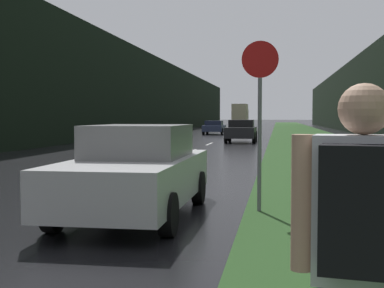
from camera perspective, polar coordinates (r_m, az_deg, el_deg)
grass_verge at (r=38.92m, az=12.70°, el=0.40°), size 6.00×240.00×0.02m
lane_stripe_c at (r=12.43m, az=-10.49°, el=-4.86°), size 0.12×3.00×0.01m
lane_stripe_d at (r=19.13m, az=-3.44°, el=-2.10°), size 0.12×3.00×0.01m
lane_stripe_e at (r=25.99m, az=-0.08°, el=-0.77°), size 0.12×3.00×0.01m
lane_stripe_f at (r=32.90m, az=1.86°, el=0.01°), size 0.12×3.00×0.01m
treeline_far_side at (r=50.76m, az=-6.62°, el=5.57°), size 2.00×140.00×8.07m
treeline_near_side at (r=49.58m, az=18.98°, el=5.19°), size 2.00×140.00×7.54m
stop_sign at (r=9.40m, az=7.24°, el=3.65°), size 0.64×0.07×2.99m
hitchhiker_with_backpack at (r=2.53m, az=17.65°, el=-11.65°), size 0.63×0.48×1.83m
car_passing_near at (r=9.11m, az=-5.92°, el=-2.88°), size 1.91×4.66×1.54m
car_passing_far at (r=35.20m, az=5.28°, el=1.42°), size 1.96×4.34×1.47m
car_oncoming at (r=50.70m, az=2.39°, el=1.79°), size 1.92×4.41×1.30m
delivery_truck at (r=86.51m, az=5.19°, el=3.07°), size 2.44×8.06×3.67m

